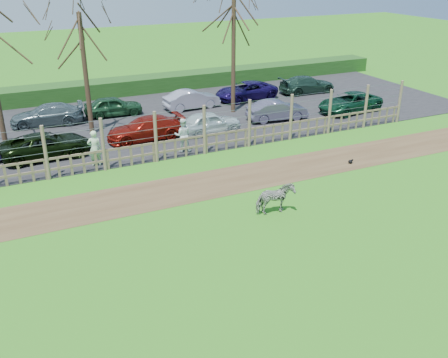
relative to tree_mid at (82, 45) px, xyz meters
name	(u,v)px	position (x,y,z in m)	size (l,w,h in m)	color
ground	(228,239)	(2.00, -13.50, -4.87)	(120.00, 120.00, 0.00)	#4F9F27
dirt_strip	(183,189)	(2.00, -9.00, -4.86)	(34.00, 2.80, 0.01)	brown
asphalt	(123,124)	(2.00, 1.00, -4.85)	(44.00, 13.00, 0.04)	#232326
hedge	(97,89)	(2.00, 8.00, -4.32)	(46.00, 2.00, 1.10)	#1E4716
fence	(156,146)	(2.00, -5.50, -4.06)	(30.16, 0.16, 2.50)	brown
tree_mid	(82,45)	(0.00, 0.00, 0.00)	(4.80, 4.80, 6.83)	#3D2B1E
tree_right	(234,27)	(9.00, 0.50, 0.37)	(4.80, 4.80, 7.35)	#3D2B1E
zebra	(275,199)	(4.42, -12.54, -4.25)	(0.67, 1.46, 1.23)	gray
visitor_a	(95,148)	(-0.79, -4.85, -3.96)	(0.63, 0.41, 1.72)	#BFEFB2
visitor_b	(183,135)	(3.60, -4.83, -3.96)	(0.84, 0.65, 1.72)	silver
crow	(350,162)	(10.29, -9.67, -4.76)	(0.27, 0.20, 0.22)	black
car_2	(47,145)	(-2.70, -2.75, -4.23)	(1.99, 4.32, 1.20)	black
car_3	(145,129)	(2.43, -2.24, -4.23)	(1.68, 4.13, 1.20)	maroon
car_4	(210,122)	(6.01, -2.68, -4.23)	(1.42, 3.52, 1.20)	white
car_5	(277,110)	(10.62, -2.21, -4.23)	(1.27, 3.64, 1.20)	slate
car_6	(350,102)	(15.69, -2.63, -4.23)	(1.99, 4.32, 1.20)	#104026
car_9	(47,115)	(-2.02, 2.67, -4.23)	(1.68, 4.13, 1.20)	slate
car_10	(113,106)	(1.92, 2.85, -4.23)	(1.42, 3.52, 1.20)	#204C2A
car_11	(192,99)	(6.90, 2.33, -4.23)	(1.27, 3.64, 1.20)	#B2ADC3
car_12	(246,91)	(11.13, 2.83, -4.23)	(1.99, 4.32, 1.20)	#190E49
car_13	(307,84)	(16.00, 2.64, -4.23)	(1.68, 4.13, 1.20)	#244334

